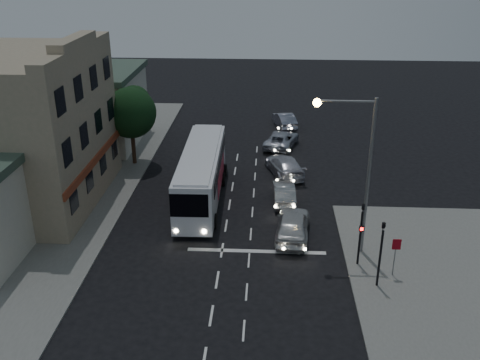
# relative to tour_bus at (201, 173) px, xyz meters

# --- Properties ---
(ground) EXTENTS (120.00, 120.00, 0.00)m
(ground) POSITION_rel_tour_bus_xyz_m (1.96, -8.75, -1.96)
(ground) COLOR black
(sidewalk_far) EXTENTS (12.00, 50.00, 0.12)m
(sidewalk_far) POSITION_rel_tour_bus_xyz_m (-11.04, -0.75, -1.90)
(sidewalk_far) COLOR slate
(sidewalk_far) RESTS_ON ground
(road_markings) EXTENTS (8.00, 30.55, 0.01)m
(road_markings) POSITION_rel_tour_bus_xyz_m (3.25, -5.44, -1.95)
(road_markings) COLOR silver
(road_markings) RESTS_ON ground
(tour_bus) EXTENTS (2.82, 11.85, 3.63)m
(tour_bus) POSITION_rel_tour_bus_xyz_m (0.00, 0.00, 0.00)
(tour_bus) COLOR white
(tour_bus) RESTS_ON ground
(car_suv) EXTENTS (2.41, 5.05, 1.66)m
(car_suv) POSITION_rel_tour_bus_xyz_m (6.09, -4.95, -1.13)
(car_suv) COLOR silver
(car_suv) RESTS_ON ground
(car_sedan_a) EXTENTS (1.58, 4.11, 1.34)m
(car_sedan_a) POSITION_rel_tour_bus_xyz_m (5.67, -0.08, -1.29)
(car_sedan_a) COLOR #ADADAD
(car_sedan_a) RESTS_ON ground
(car_sedan_b) EXTENTS (3.41, 5.43, 1.47)m
(car_sedan_b) POSITION_rel_tour_bus_xyz_m (5.81, 4.81, -1.23)
(car_sedan_b) COLOR silver
(car_sedan_b) RESTS_ON ground
(car_sedan_c) EXTENTS (3.50, 5.40, 1.38)m
(car_sedan_c) POSITION_rel_tour_bus_xyz_m (5.68, 10.96, -1.27)
(car_sedan_c) COLOR #AFB3C0
(car_sedan_c) RESTS_ON ground
(car_extra) EXTENTS (2.53, 4.63, 1.45)m
(car_extra) POSITION_rel_tour_bus_xyz_m (6.05, 16.66, -1.24)
(car_extra) COLOR #9293A5
(car_extra) RESTS_ON ground
(traffic_signal_main) EXTENTS (0.25, 0.35, 4.10)m
(traffic_signal_main) POSITION_rel_tour_bus_xyz_m (9.56, -7.97, 0.46)
(traffic_signal_main) COLOR black
(traffic_signal_main) RESTS_ON sidewalk_near
(traffic_signal_side) EXTENTS (0.18, 0.15, 4.10)m
(traffic_signal_side) POSITION_rel_tour_bus_xyz_m (10.26, -9.95, 0.46)
(traffic_signal_side) COLOR black
(traffic_signal_side) RESTS_ON sidewalk_near
(regulatory_sign) EXTENTS (0.45, 0.12, 2.20)m
(regulatory_sign) POSITION_rel_tour_bus_xyz_m (11.26, -8.99, -0.36)
(regulatory_sign) COLOR slate
(regulatory_sign) RESTS_ON sidewalk_near
(streetlight) EXTENTS (3.32, 0.44, 9.00)m
(streetlight) POSITION_rel_tour_bus_xyz_m (9.31, -6.55, 3.77)
(streetlight) COLOR slate
(streetlight) RESTS_ON sidewalk_near
(main_building) EXTENTS (10.12, 12.00, 11.00)m
(main_building) POSITION_rel_tour_bus_xyz_m (-12.00, -0.75, 3.20)
(main_building) COLOR gray
(main_building) RESTS_ON sidewalk_far
(low_building_north) EXTENTS (9.40, 9.40, 6.50)m
(low_building_north) POSITION_rel_tour_bus_xyz_m (-11.54, 11.25, 1.43)
(low_building_north) COLOR beige
(low_building_north) RESTS_ON sidewalk_far
(street_tree) EXTENTS (4.00, 4.00, 6.20)m
(street_tree) POSITION_rel_tour_bus_xyz_m (-6.25, 6.28, 2.54)
(street_tree) COLOR black
(street_tree) RESTS_ON sidewalk_far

